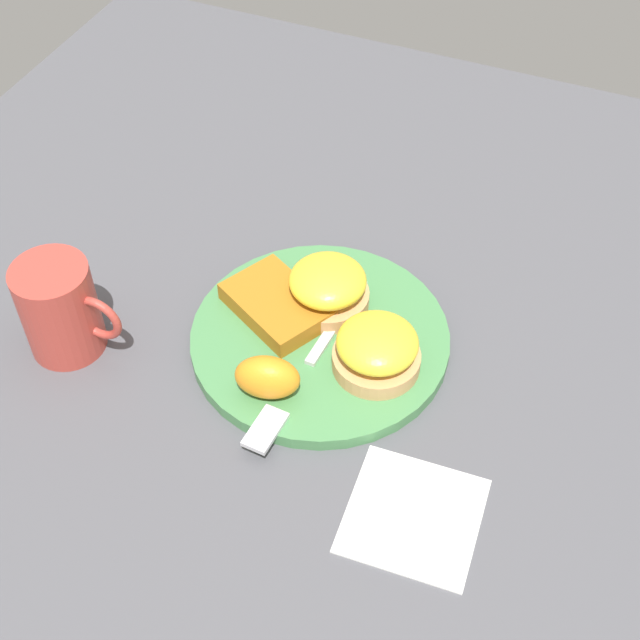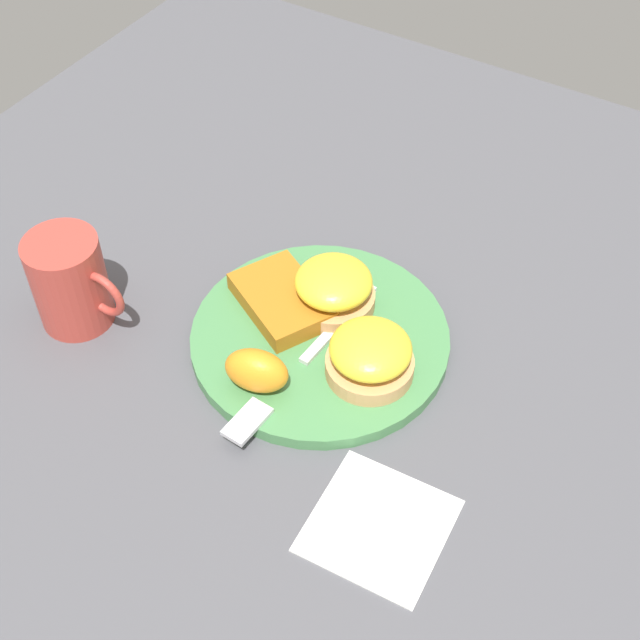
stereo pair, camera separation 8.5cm
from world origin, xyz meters
The scene contains 9 objects.
ground_plane centered at (0.00, 0.00, 0.00)m, with size 1.10×1.10×0.00m, color #4C4C51.
plate centered at (0.00, 0.00, 0.01)m, with size 0.25×0.25×0.01m, color #47844C.
sandwich_benedict_left centered at (0.06, -0.02, 0.04)m, with size 0.08×0.08×0.05m.
sandwich_benedict_right centered at (-0.01, 0.04, 0.04)m, with size 0.08×0.08×0.05m.
hashbrown_patty centered at (-0.05, 0.01, 0.02)m, with size 0.10×0.07×0.02m, color #A56719.
orange_wedge centered at (-0.02, -0.08, 0.04)m, with size 0.06×0.04×0.04m, color orange.
fork centered at (0.01, -0.05, 0.02)m, with size 0.03×0.23×0.00m.
cup centered at (-0.23, -0.10, 0.05)m, with size 0.11×0.07×0.10m.
napkin centered at (0.15, -0.15, 0.00)m, with size 0.11×0.11×0.00m, color white.
Camera 1 is at (0.22, -0.53, 0.66)m, focal length 50.00 mm.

